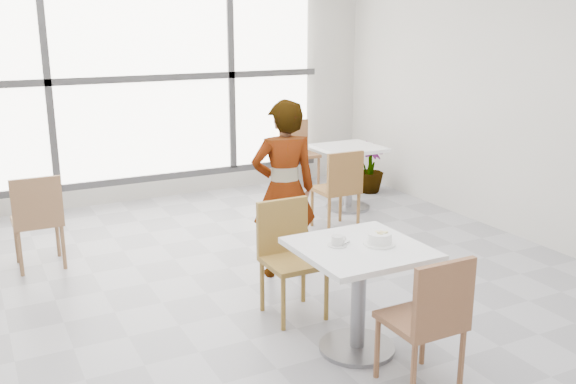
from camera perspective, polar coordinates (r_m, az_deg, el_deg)
name	(u,v)px	position (r m, az deg, el deg)	size (l,w,h in m)	color
floor	(271,305)	(5.10, -1.57, -10.10)	(7.00, 7.00, 0.00)	#9E9EA5
wall_back	(143,78)	(7.94, -12.83, 9.94)	(6.00, 6.00, 0.00)	silver
wall_right	(558,94)	(6.53, 23.04, 8.04)	(7.00, 7.00, 0.00)	silver
window	(145,78)	(7.88, -12.71, 9.91)	(4.60, 0.07, 2.52)	white
main_table	(359,278)	(4.28, 6.38, -7.69)	(0.80, 0.80, 0.75)	white
chair_near	(430,315)	(3.90, 12.61, -10.72)	(0.42, 0.42, 0.87)	brown
chair_far	(289,250)	(4.82, 0.07, -5.20)	(0.42, 0.42, 0.87)	olive
oatmeal_bowl	(380,238)	(4.22, 8.20, -4.14)	(0.21, 0.21, 0.10)	white
coffee_cup	(338,241)	(4.18, 4.49, -4.41)	(0.16, 0.13, 0.07)	silver
person	(284,189)	(5.44, -0.36, 0.23)	(0.56, 0.37, 1.55)	black
bg_table_right	(349,168)	(7.51, 5.45, 2.12)	(0.70, 0.70, 0.75)	white
bg_chair_left_near	(37,216)	(6.05, -21.53, -1.99)	(0.42, 0.42, 0.87)	#8D6442
bg_chair_right_near	(340,185)	(6.69, 4.64, 0.63)	(0.42, 0.42, 0.87)	brown
bg_chair_right_far	(297,149)	(8.56, 0.85, 3.91)	(0.42, 0.42, 0.87)	#8E5D39
plant_right	(369,167)	(8.30, 7.31, 2.20)	(0.37, 0.37, 0.65)	#59823D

